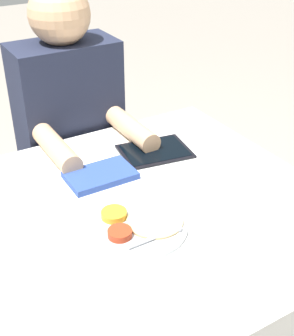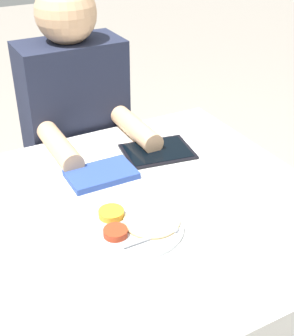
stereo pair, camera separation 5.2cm
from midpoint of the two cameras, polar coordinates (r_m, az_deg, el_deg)
dining_table at (r=1.53m, az=1.26°, el=-15.06°), size 0.97×0.96×0.70m
thali_tray at (r=1.21m, az=-0.43°, el=-6.95°), size 0.26×0.26×0.03m
red_notebook at (r=1.42m, az=-4.57°, el=-0.81°), size 0.20×0.13×0.02m
tablet_device at (r=1.54m, az=2.25°, el=2.02°), size 0.25×0.20×0.01m
person_diner at (r=1.83m, az=-7.55°, el=2.03°), size 0.37×0.48×1.20m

